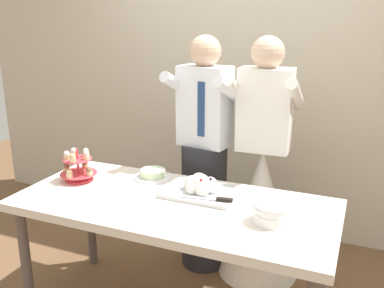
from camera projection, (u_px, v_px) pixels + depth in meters
rear_wall at (246, 58)px, 3.42m from camera, size 5.20×0.10×2.90m
dessert_table at (173, 213)px, 2.40m from camera, size 1.80×0.80×0.78m
cupcake_stand at (78, 167)px, 2.66m from camera, size 0.23×0.23×0.21m
main_cake_tray at (201, 187)px, 2.47m from camera, size 0.43×0.31×0.12m
plate_stack at (271, 213)px, 2.12m from camera, size 0.19×0.18×0.10m
round_cake at (153, 174)px, 2.72m from camera, size 0.24×0.24×0.06m
person_groom at (204, 168)px, 2.98m from camera, size 0.52×0.55×1.66m
person_bride at (261, 197)px, 2.92m from camera, size 0.56×0.56×1.66m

